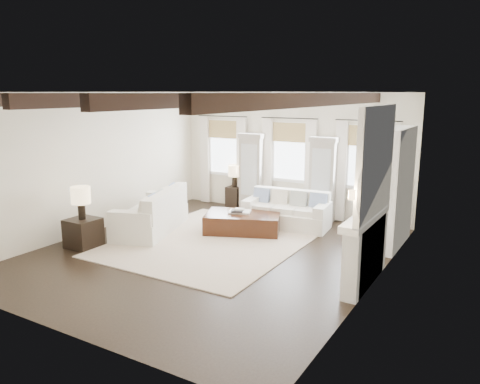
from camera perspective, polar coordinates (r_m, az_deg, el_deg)
The scene contains 15 objects.
ground at distance 9.64m, azimuth -3.41°, elevation -7.35°, with size 7.50×7.50×0.00m, color black.
room_shell at distance 9.57m, azimuth 3.19°, elevation 4.17°, with size 6.54×7.54×3.22m.
area_rug at distance 10.30m, azimuth -3.29°, elevation -6.00°, with size 3.71×4.51×0.02m, color beige.
sofa_back at distance 11.41m, azimuth 5.77°, elevation -2.49°, with size 2.11×1.12×0.87m.
sofa_left at distance 11.11m, azimuth -10.48°, elevation -2.75°, with size 1.71×2.52×0.99m.
ottoman at distance 10.93m, azimuth 0.36°, elevation -3.75°, with size 1.70×1.06×0.45m, color black.
tray at distance 10.95m, azimuth -0.04°, elevation -2.40°, with size 0.50×0.38×0.04m, color white.
book_lower at distance 10.84m, azimuth -0.36°, elevation -2.34°, with size 0.26×0.20×0.04m, color #262628.
book_upper at distance 10.87m, azimuth -0.05°, elevation -2.10°, with size 0.22×0.17×0.03m, color beige.
side_table_front at distance 10.40m, azimuth -18.55°, elevation -4.75°, with size 0.61×0.61×0.61m, color black.
lamp_front at distance 10.21m, azimuth -18.84°, elevation -0.59°, with size 0.40×0.40×0.69m.
side_table_back at distance 13.26m, azimuth -0.67°, elevation -0.60°, with size 0.40×0.40×0.60m, color black.
lamp_back at distance 13.12m, azimuth -0.68°, elevation 2.46°, with size 0.36×0.36×0.62m.
candlestick_near at distance 8.11m, azimuth 12.97°, elevation -8.77°, with size 0.17×0.17×0.86m.
candlestick_far at distance 8.65m, azimuth 14.12°, elevation -7.94°, with size 0.14×0.14×0.71m.
Camera 1 is at (5.10, -7.53, 3.19)m, focal length 35.00 mm.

